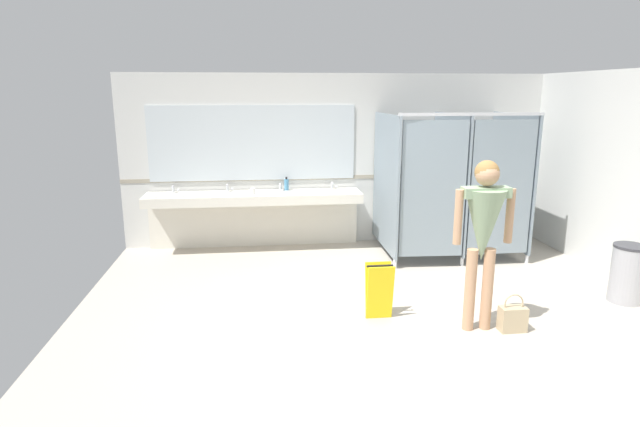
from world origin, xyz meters
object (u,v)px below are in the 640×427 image
object	(u,v)px
trash_bin	(628,274)
soap_dispenser	(286,184)
paper_cup	(253,191)
person_standing	(484,224)
handbag	(513,318)
wet_floor_sign	(379,291)

from	to	relation	value
trash_bin	soap_dispenser	bearing A→B (deg)	144.23
soap_dispenser	paper_cup	world-z (taller)	soap_dispenser
person_standing	handbag	size ratio (longest dim) A/B	4.36
person_standing	paper_cup	xyz separation A→B (m)	(-2.26, 2.92, -0.17)
handbag	soap_dispenser	xyz separation A→B (m)	(-2.09, 3.26, 0.84)
wet_floor_sign	trash_bin	bearing A→B (deg)	2.02
person_standing	trash_bin	bearing A→B (deg)	13.39
person_standing	paper_cup	distance (m)	3.70
trash_bin	wet_floor_sign	distance (m)	2.92
handbag	paper_cup	xyz separation A→B (m)	(-2.60, 3.01, 0.79)
handbag	person_standing	bearing A→B (deg)	164.94
trash_bin	wet_floor_sign	bearing A→B (deg)	-177.98
trash_bin	soap_dispenser	xyz separation A→B (m)	(-3.74, 2.69, 0.64)
trash_bin	handbag	world-z (taller)	trash_bin
soap_dispenser	wet_floor_sign	bearing A→B (deg)	-73.67
trash_bin	handbag	distance (m)	1.75
person_standing	soap_dispenser	world-z (taller)	person_standing
person_standing	soap_dispenser	size ratio (longest dim) A/B	8.40
paper_cup	person_standing	bearing A→B (deg)	-52.23
person_standing	handbag	xyz separation A→B (m)	(0.34, -0.09, -0.97)
paper_cup	trash_bin	bearing A→B (deg)	-29.94
person_standing	paper_cup	size ratio (longest dim) A/B	20.28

